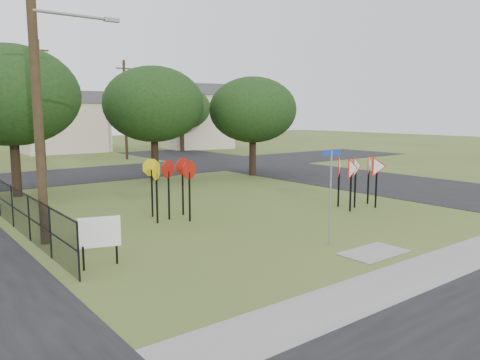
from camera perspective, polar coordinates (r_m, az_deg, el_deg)
name	(u,v)px	position (r m, az deg, el deg)	size (l,w,h in m)	color
ground	(313,236)	(15.81, 8.94, -6.74)	(140.00, 140.00, 0.00)	#445821
sidewalk	(431,269)	(13.41, 22.29, -9.96)	(30.00, 1.60, 0.02)	gray
planting_strip	(478,282)	(12.90, 26.98, -10.98)	(30.00, 0.80, 0.02)	#445821
street_right	(329,175)	(31.16, 10.76, 0.61)	(8.00, 50.00, 0.02)	black
street_far	(93,174)	(32.67, -17.44, 0.72)	(60.00, 8.00, 0.02)	black
curb_pad	(374,252)	(14.34, 16.00, -8.49)	(2.00, 1.20, 0.02)	gray
street_name_sign	(331,191)	(14.46, 10.98, -1.36)	(0.57, 0.24, 2.93)	gray
stop_sign_cluster	(170,175)	(17.92, -8.57, 0.65)	(2.12, 1.81, 2.30)	black
yield_sign_cluster	(359,169)	(20.58, 14.26, 1.35)	(2.88, 1.58, 2.28)	black
info_board	(99,234)	(12.87, -16.76, -6.29)	(1.05, 0.36, 1.36)	black
utility_pole_main	(38,73)	(15.49, -23.45, 11.84)	(3.55, 0.33, 10.00)	#40301D
far_pole_a	(41,105)	(35.64, -23.08, 8.44)	(1.40, 0.24, 9.00)	#40301D
far_pole_b	(125,109)	(42.10, -13.81, 8.38)	(1.40, 0.24, 8.50)	#40301D
fence_run	(20,211)	(17.38, -25.23, -3.42)	(0.05, 11.55, 1.50)	black
house_mid	(60,121)	(52.68, -21.13, 6.68)	(8.40, 8.40, 6.20)	beige
house_right	(194,116)	(54.84, -5.64, 7.75)	(8.30, 8.30, 7.20)	beige
tree_near_left	(11,96)	(24.99, -26.14, 9.23)	(6.40, 6.40, 7.27)	black
tree_near_mid	(154,104)	(28.65, -10.49, 9.05)	(6.00, 6.00, 6.80)	black
tree_near_right	(253,110)	(30.28, 1.57, 8.53)	(5.60, 5.60, 6.33)	black
tree_far_right	(182,108)	(49.34, -7.13, 8.71)	(6.00, 6.00, 6.80)	black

